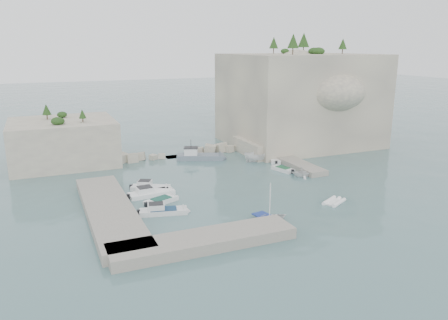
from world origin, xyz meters
name	(u,v)px	position (x,y,z in m)	size (l,w,h in m)	color
ground	(242,193)	(0.00, 0.00, 0.00)	(400.00, 400.00, 0.00)	slate
cliff_east	(299,100)	(23.00, 23.00, 8.50)	(26.00, 22.00, 17.00)	beige
cliff_terrace	(265,146)	(13.00, 18.00, 1.25)	(8.00, 10.00, 2.50)	beige
outcrop_west	(63,142)	(-20.00, 25.00, 3.50)	(16.00, 14.00, 7.00)	beige
quay_west	(109,211)	(-17.00, -1.00, 0.55)	(5.00, 24.00, 1.10)	#9E9689
quay_south	(204,241)	(-10.00, -12.50, 0.55)	(18.00, 4.00, 1.10)	#9E9689
ledge_east	(291,161)	(13.50, 10.00, 0.40)	(3.00, 16.00, 0.80)	#9E9689
breakwater	(182,152)	(-1.00, 22.00, 0.70)	(28.00, 3.00, 1.40)	beige
motorboat_c	(161,203)	(-10.60, 0.67, 0.00)	(4.62, 1.68, 0.70)	white
motorboat_d	(164,214)	(-11.30, -2.91, 0.00)	(5.90, 1.75, 1.40)	silver
motorboat_a	(151,190)	(-10.56, 6.04, 0.00)	(5.56, 1.66, 1.40)	silver
motorboat_b	(152,195)	(-11.02, 3.75, 0.00)	(6.32, 2.07, 1.40)	white
rowboat	(269,223)	(-1.54, -10.00, 0.00)	(3.41, 4.77, 0.99)	silver
inflatable_dinghy	(334,203)	(8.67, -7.68, 0.00)	(3.39, 1.64, 0.44)	white
tender_east_a	(302,177)	(11.22, 3.24, 0.00)	(2.70, 3.13, 1.65)	white
tender_east_b	(283,171)	(10.16, 6.94, 0.00)	(4.12, 1.40, 0.70)	silver
tender_east_c	(274,161)	(11.84, 12.48, 0.00)	(4.63, 1.50, 0.70)	white
tender_east_d	(259,161)	(9.45, 13.49, 0.00)	(1.92, 5.10, 1.97)	white
work_boat	(200,159)	(1.04, 18.52, 0.00)	(8.51, 2.51, 2.20)	slate
rowboat_mast	(270,200)	(-1.54, -10.00, 2.59)	(0.10, 0.10, 4.20)	white
vegetation	(274,49)	(17.83, 24.40, 17.93)	(53.48, 13.88, 13.40)	#1E4219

